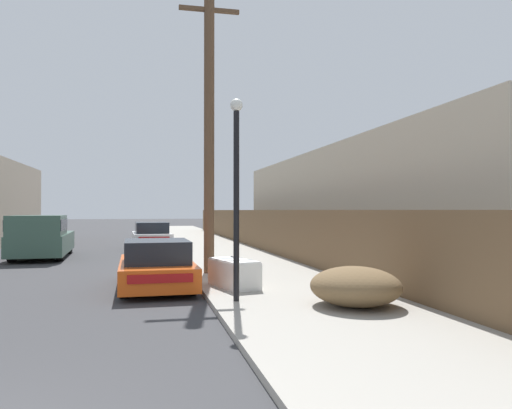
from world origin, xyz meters
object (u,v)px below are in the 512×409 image
Objects in this scene: discarded_fridge at (234,273)px; parked_sports_car_red at (156,266)px; street_lamp at (236,182)px; pickup_truck at (41,237)px; car_parked_mid at (151,236)px; utility_pole at (209,123)px; brush_pile at (355,286)px.

parked_sports_car_red is (-1.82, 0.92, 0.11)m from discarded_fridge.
street_lamp reaches higher than parked_sports_car_red.
pickup_truck is (-4.39, 8.78, 0.32)m from parked_sports_car_red.
car_parked_mid is (-1.79, 13.95, 0.19)m from discarded_fridge.
car_parked_mid is 15.99m from street_lamp.
utility_pole is 4.56× the size of brush_pile.
car_parked_mid reaches higher than discarded_fridge.
brush_pile is at bearing -47.04° from parked_sports_car_red.
pickup_truck is at bearing 117.22° from street_lamp.
brush_pile is (3.67, -16.83, -0.14)m from car_parked_mid.
street_lamp reaches higher than brush_pile.
utility_pole reaches higher than parked_sports_car_red.
car_parked_mid is (0.03, 13.04, 0.08)m from parked_sports_car_red.
parked_sports_car_red is 4.70m from utility_pole.
pickup_truck is 14.96m from brush_pile.
discarded_fridge is 2.82m from street_lamp.
car_parked_mid is at bearing 83.44° from discarded_fridge.
street_lamp is 3.15m from brush_pile.
parked_sports_car_red is at bearing -93.01° from car_parked_mid.
street_lamp is (-0.03, -4.67, -2.01)m from utility_pole.
utility_pole is (5.97, -6.88, 3.68)m from pickup_truck.
street_lamp is (1.51, -15.81, 1.91)m from car_parked_mid.
street_lamp is at bearing -90.31° from utility_pole.
pickup_truck is at bearing 108.80° from discarded_fridge.
utility_pole is at bearing 49.06° from parked_sports_car_red.
street_lamp is at bearing -62.16° from parked_sports_car_red.
discarded_fridge is at bearing -85.57° from car_parked_mid.
pickup_truck reaches higher than parked_sports_car_red.
discarded_fridge is 0.41× the size of car_parked_mid.
utility_pole is at bearing 127.92° from pickup_truck.
discarded_fridge is 14.07m from car_parked_mid.
utility_pole is at bearing -85.00° from car_parked_mid.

